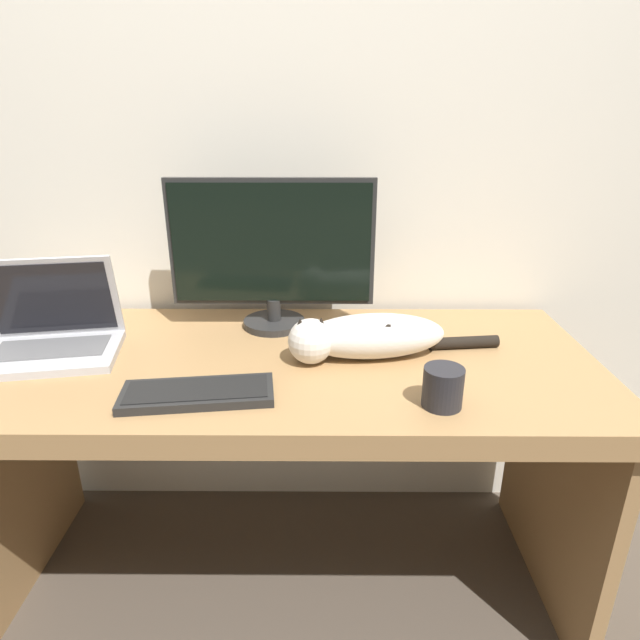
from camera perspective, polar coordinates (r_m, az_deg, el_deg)
name	(u,v)px	position (r m, az deg, el deg)	size (l,w,h in m)	color
wall_back	(284,121)	(1.66, -3.84, 20.39)	(6.40, 0.06, 2.60)	silver
desk	(280,407)	(1.45, -4.28, -9.23)	(1.62, 0.71, 0.74)	#A37A4C
monitor	(272,252)	(1.51, -5.15, 7.20)	(0.57, 0.18, 0.42)	#282828
laptop	(51,336)	(1.54, -26.80, -1.54)	(0.37, 0.29, 0.25)	#B7B7BC
external_keyboard	(198,393)	(1.21, -12.92, -7.62)	(0.34, 0.17, 0.02)	black
cat	(365,336)	(1.35, 4.79, -1.70)	(0.56, 0.18, 0.12)	silver
coffee_mug	(443,387)	(1.17, 12.97, -7.00)	(0.09, 0.09, 0.09)	#232328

